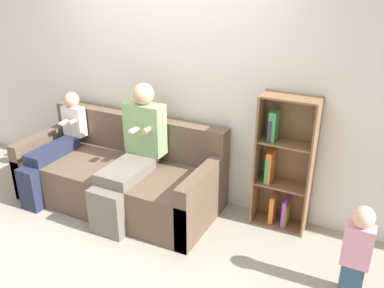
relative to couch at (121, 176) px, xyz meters
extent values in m
plane|color=#9E9384|center=(0.31, -0.58, -0.30)|extent=(14.00, 14.00, 0.00)
cube|color=silver|center=(0.31, 0.50, 0.98)|extent=(10.00, 0.06, 2.55)
cube|color=brown|center=(0.00, -0.13, -0.07)|extent=(2.12, 0.76, 0.46)
cube|color=brown|center=(0.00, 0.34, 0.14)|extent=(2.12, 0.18, 0.88)
cube|color=brown|center=(-0.99, -0.13, 0.02)|extent=(0.13, 0.76, 0.63)
cube|color=brown|center=(0.99, -0.13, 0.02)|extent=(0.13, 0.76, 0.63)
cube|color=#70665B|center=(0.24, -0.58, -0.07)|extent=(0.35, 0.12, 0.46)
cube|color=#70665B|center=(0.24, -0.24, 0.22)|extent=(0.35, 0.56, 0.11)
cube|color=#84AD70|center=(0.24, 0.13, 0.53)|extent=(0.41, 0.18, 0.53)
sphere|color=tan|center=(0.24, 0.13, 0.90)|extent=(0.22, 0.22, 0.22)
cylinder|color=tan|center=(0.36, -0.01, 0.59)|extent=(0.05, 0.10, 0.05)
cube|color=white|center=(0.24, -0.06, 0.59)|extent=(0.05, 0.12, 0.02)
cube|color=#232842|center=(-0.74, -0.58, -0.07)|extent=(0.22, 0.12, 0.46)
cube|color=#232842|center=(-0.74, -0.20, 0.22)|extent=(0.22, 0.63, 0.11)
cube|color=white|center=(-0.74, 0.17, 0.44)|extent=(0.26, 0.12, 0.34)
sphere|color=tan|center=(-0.74, 0.17, 0.69)|extent=(0.17, 0.17, 0.17)
cylinder|color=tan|center=(-0.67, 0.06, 0.48)|extent=(0.05, 0.10, 0.05)
cube|color=white|center=(-0.74, 0.01, 0.48)|extent=(0.05, 0.12, 0.02)
cube|color=#335170|center=(2.39, -0.33, -0.16)|extent=(0.17, 0.13, 0.28)
cube|color=#E599BC|center=(2.39, -0.33, 0.15)|extent=(0.21, 0.13, 0.34)
sphere|color=beige|center=(2.39, -0.33, 0.40)|extent=(0.16, 0.16, 0.16)
cube|color=brown|center=(1.39, 0.33, 0.36)|extent=(0.02, 0.26, 1.31)
cube|color=brown|center=(1.89, 0.33, 0.36)|extent=(0.02, 0.26, 1.31)
cube|color=brown|center=(1.64, 0.45, 0.36)|extent=(0.52, 0.02, 1.31)
cube|color=brown|center=(1.64, 0.33, -0.29)|extent=(0.49, 0.23, 0.02)
cube|color=brown|center=(1.64, 0.33, 0.14)|extent=(0.49, 0.23, 0.02)
cube|color=brown|center=(1.64, 0.33, 0.57)|extent=(0.49, 0.23, 0.02)
cube|color=brown|center=(1.64, 0.33, 1.00)|extent=(0.49, 0.23, 0.02)
cube|color=#429956|center=(1.50, 0.33, 0.28)|extent=(0.03, 0.18, 0.26)
cube|color=#429956|center=(1.51, 0.33, 0.72)|extent=(0.07, 0.16, 0.28)
cube|color=#934CA3|center=(1.70, 0.33, -0.14)|extent=(0.04, 0.18, 0.28)
cube|color=orange|center=(1.51, 0.33, 0.31)|extent=(0.05, 0.17, 0.32)
cube|color=orange|center=(1.58, 0.33, -0.14)|extent=(0.04, 0.15, 0.28)
cube|color=gold|center=(1.71, 0.33, -0.17)|extent=(0.04, 0.15, 0.22)
cube|color=#333338|center=(1.50, 0.33, 0.68)|extent=(0.03, 0.18, 0.20)
camera|label=1|loc=(2.41, -3.07, 2.04)|focal=38.00mm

